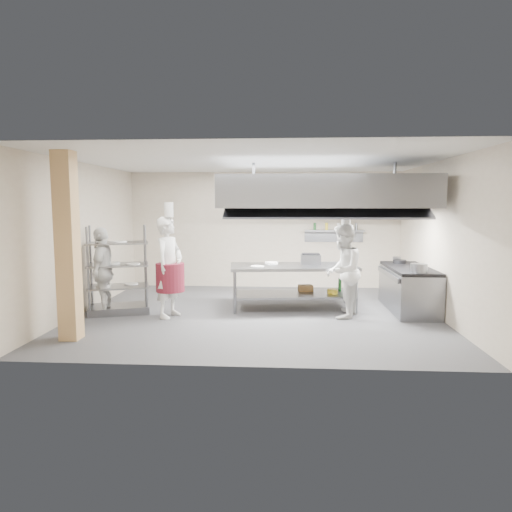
# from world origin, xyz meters

# --- Properties ---
(floor) EXTENTS (7.00, 7.00, 0.00)m
(floor) POSITION_xyz_m (0.00, 0.00, 0.00)
(floor) COLOR #3C3C3F
(floor) RESTS_ON ground
(ceiling) EXTENTS (7.00, 7.00, 0.00)m
(ceiling) POSITION_xyz_m (0.00, 0.00, 3.00)
(ceiling) COLOR silver
(ceiling) RESTS_ON wall_back
(wall_back) EXTENTS (7.00, 0.00, 7.00)m
(wall_back) POSITION_xyz_m (0.00, 3.00, 1.50)
(wall_back) COLOR #B7A791
(wall_back) RESTS_ON ground
(wall_left) EXTENTS (0.00, 6.00, 6.00)m
(wall_left) POSITION_xyz_m (-3.50, 0.00, 1.50)
(wall_left) COLOR #B7A791
(wall_left) RESTS_ON ground
(wall_right) EXTENTS (0.00, 6.00, 6.00)m
(wall_right) POSITION_xyz_m (3.50, 0.00, 1.50)
(wall_right) COLOR #B7A791
(wall_right) RESTS_ON ground
(column) EXTENTS (0.30, 0.30, 3.00)m
(column) POSITION_xyz_m (-2.90, -1.90, 1.50)
(column) COLOR tan
(column) RESTS_ON floor
(exhaust_hood) EXTENTS (4.00, 2.50, 0.60)m
(exhaust_hood) POSITION_xyz_m (1.30, 0.40, 2.40)
(exhaust_hood) COLOR gray
(exhaust_hood) RESTS_ON ceiling
(hood_strip_a) EXTENTS (1.60, 0.12, 0.04)m
(hood_strip_a) POSITION_xyz_m (0.40, 0.40, 2.08)
(hood_strip_a) COLOR white
(hood_strip_a) RESTS_ON exhaust_hood
(hood_strip_b) EXTENTS (1.60, 0.12, 0.04)m
(hood_strip_b) POSITION_xyz_m (2.20, 0.40, 2.08)
(hood_strip_b) COLOR white
(hood_strip_b) RESTS_ON exhaust_hood
(wall_shelf) EXTENTS (1.50, 0.28, 0.04)m
(wall_shelf) POSITION_xyz_m (1.80, 2.84, 1.50)
(wall_shelf) COLOR gray
(wall_shelf) RESTS_ON wall_back
(island) EXTENTS (2.70, 1.37, 0.91)m
(island) POSITION_xyz_m (0.72, 0.54, 0.46)
(island) COLOR gray
(island) RESTS_ON floor
(island_worktop) EXTENTS (2.70, 1.37, 0.06)m
(island_worktop) POSITION_xyz_m (0.72, 0.54, 0.88)
(island_worktop) COLOR gray
(island_worktop) RESTS_ON island
(island_undershelf) EXTENTS (2.48, 1.23, 0.04)m
(island_undershelf) POSITION_xyz_m (0.72, 0.54, 0.30)
(island_undershelf) COLOR slate
(island_undershelf) RESTS_ON island
(pass_rack) EXTENTS (1.32, 1.01, 1.75)m
(pass_rack) POSITION_xyz_m (-2.78, -0.09, 0.88)
(pass_rack) COLOR gray
(pass_rack) RESTS_ON floor
(cooking_range) EXTENTS (0.80, 2.00, 0.84)m
(cooking_range) POSITION_xyz_m (3.08, 0.50, 0.42)
(cooking_range) COLOR gray
(cooking_range) RESTS_ON floor
(range_top) EXTENTS (0.78, 1.96, 0.06)m
(range_top) POSITION_xyz_m (3.08, 0.50, 0.87)
(range_top) COLOR black
(range_top) RESTS_ON cooking_range
(chef_head) EXTENTS (0.66, 0.82, 1.94)m
(chef_head) POSITION_xyz_m (-1.67, -0.35, 0.97)
(chef_head) COLOR silver
(chef_head) RESTS_ON floor
(chef_line) EXTENTS (0.93, 1.05, 1.80)m
(chef_line) POSITION_xyz_m (1.65, -0.17, 0.90)
(chef_line) COLOR silver
(chef_line) RESTS_ON floor
(chef_plating) EXTENTS (0.51, 1.05, 1.74)m
(chef_plating) POSITION_xyz_m (-3.00, -0.31, 0.87)
(chef_plating) COLOR white
(chef_plating) RESTS_ON floor
(griddle) EXTENTS (0.42, 0.33, 0.20)m
(griddle) POSITION_xyz_m (1.09, 0.74, 1.01)
(griddle) COLOR slate
(griddle) RESTS_ON island_worktop
(wicker_basket) EXTENTS (0.33, 0.25, 0.13)m
(wicker_basket) POSITION_xyz_m (0.99, 0.77, 0.39)
(wicker_basket) COLOR olive
(wicker_basket) RESTS_ON island_undershelf
(stockpot) EXTENTS (0.25, 0.25, 0.17)m
(stockpot) POSITION_xyz_m (3.07, -0.30, 0.99)
(stockpot) COLOR gray
(stockpot) RESTS_ON range_top
(plate_stack) EXTENTS (0.28, 0.28, 0.05)m
(plate_stack) POSITION_xyz_m (-2.78, -0.09, 0.56)
(plate_stack) COLOR white
(plate_stack) RESTS_ON pass_rack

